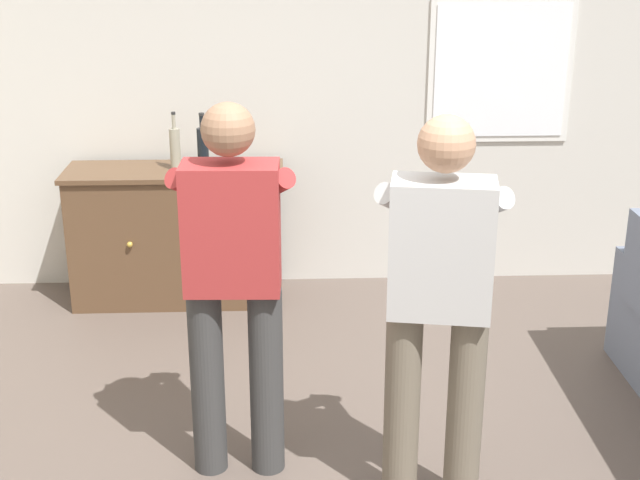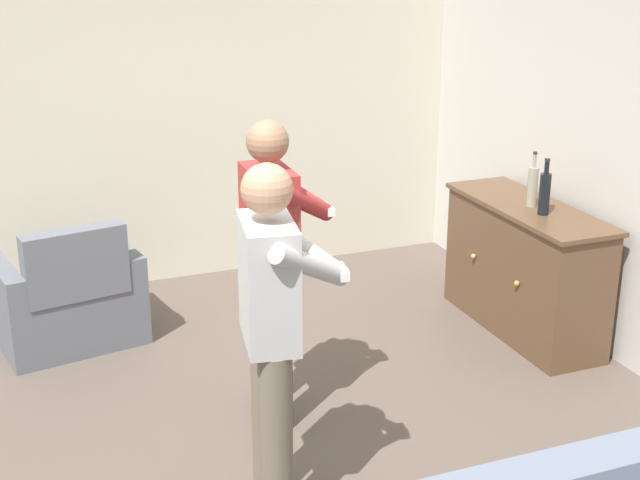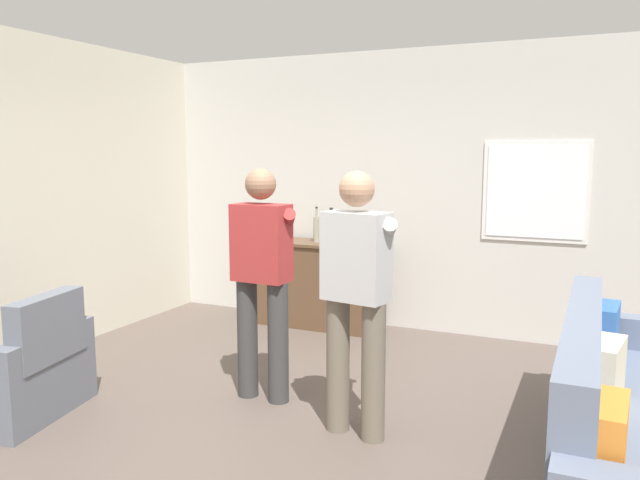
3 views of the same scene
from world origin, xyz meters
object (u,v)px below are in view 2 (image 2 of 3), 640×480
object	(u,v)px
armchair	(70,302)
person_standing_left	(272,259)
bottle_liquor_amber	(545,192)
bottle_wine_green	(533,186)
person_standing_right	(272,329)
sideboard_cabinet	(524,268)

from	to	relation	value
armchair	person_standing_left	bearing A→B (deg)	34.73
person_standing_left	bottle_liquor_amber	bearing A→B (deg)	98.46
armchair	bottle_wine_green	world-z (taller)	bottle_wine_green
armchair	person_standing_right	world-z (taller)	person_standing_right
armchair	sideboard_cabinet	bearing A→B (deg)	72.78
sideboard_cabinet	bottle_liquor_amber	size ratio (longest dim) A/B	3.78
person_standing_right	bottle_wine_green	bearing A→B (deg)	120.30
sideboard_cabinet	person_standing_right	bearing A→B (deg)	-59.38
bottle_wine_green	bottle_liquor_amber	world-z (taller)	bottle_wine_green
armchair	person_standing_right	size ratio (longest dim) A/B	0.58
bottle_wine_green	person_standing_left	xyz separation A→B (m)	(0.46, -1.92, -0.08)
sideboard_cabinet	bottle_wine_green	xyz separation A→B (m)	(0.02, -0.00, 0.58)
person_standing_right	person_standing_left	bearing A→B (deg)	161.68
armchair	bottle_liquor_amber	world-z (taller)	bottle_liquor_amber
armchair	sideboard_cabinet	world-z (taller)	sideboard_cabinet
bottle_wine_green	bottle_liquor_amber	xyz separation A→B (m)	(0.17, -0.03, 0.01)
sideboard_cabinet	person_standing_right	xyz separation A→B (m)	(1.30, -2.20, 0.50)
armchair	sideboard_cabinet	xyz separation A→B (m)	(0.89, 2.87, 0.15)
sideboard_cabinet	bottle_wine_green	distance (m)	0.58
bottle_liquor_amber	person_standing_left	distance (m)	1.92
sideboard_cabinet	bottle_liquor_amber	bearing A→B (deg)	-9.02
armchair	bottle_liquor_amber	size ratio (longest dim) A/B	2.72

